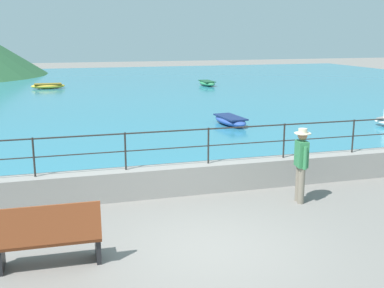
# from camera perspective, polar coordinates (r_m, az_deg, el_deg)

# --- Properties ---
(ground_plane) EXTENTS (120.00, 120.00, 0.00)m
(ground_plane) POSITION_cam_1_polar(r_m,az_deg,el_deg) (8.99, 2.00, -12.31)
(ground_plane) COLOR slate
(promenade_wall) EXTENTS (20.00, 0.56, 0.70)m
(promenade_wall) POSITION_cam_1_polar(r_m,az_deg,el_deg) (11.74, -2.84, -4.32)
(promenade_wall) COLOR gray
(promenade_wall) RESTS_ON ground
(railing) EXTENTS (18.44, 0.04, 0.90)m
(railing) POSITION_cam_1_polar(r_m,az_deg,el_deg) (11.49, -2.89, 0.35)
(railing) COLOR #282623
(railing) RESTS_ON promenade_wall
(lake_water) EXTENTS (64.00, 44.32, 0.06)m
(lake_water) POSITION_cam_1_polar(r_m,az_deg,el_deg) (33.87, -11.75, 6.25)
(lake_water) COLOR teal
(lake_water) RESTS_ON ground
(bench_main) EXTENTS (1.71, 0.59, 1.13)m
(bench_main) POSITION_cam_1_polar(r_m,az_deg,el_deg) (8.45, -16.59, -10.43)
(bench_main) COLOR brown
(bench_main) RESTS_ON ground
(person_walking) EXTENTS (0.38, 0.56, 1.75)m
(person_walking) POSITION_cam_1_polar(r_m,az_deg,el_deg) (11.29, 12.82, -2.04)
(person_walking) COLOR slate
(person_walking) RESTS_ON ground
(boat_1) EXTENTS (1.12, 2.38, 0.36)m
(boat_1) POSITION_cam_1_polar(r_m,az_deg,el_deg) (20.43, 4.57, 2.84)
(boat_1) COLOR #2D4C9E
(boat_1) RESTS_ON lake_water
(boat_4) EXTENTS (2.32, 0.96, 0.36)m
(boat_4) POSITION_cam_1_polar(r_m,az_deg,el_deg) (35.40, -16.72, 6.63)
(boat_4) COLOR gold
(boat_4) RESTS_ON lake_water
(boat_7) EXTENTS (0.97, 2.33, 0.36)m
(boat_7) POSITION_cam_1_polar(r_m,az_deg,el_deg) (35.92, 1.79, 7.25)
(boat_7) COLOR #338C59
(boat_7) RESTS_ON lake_water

